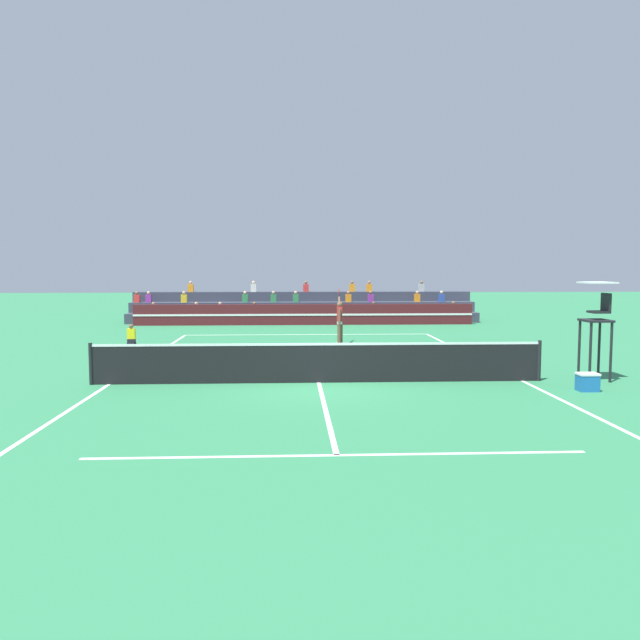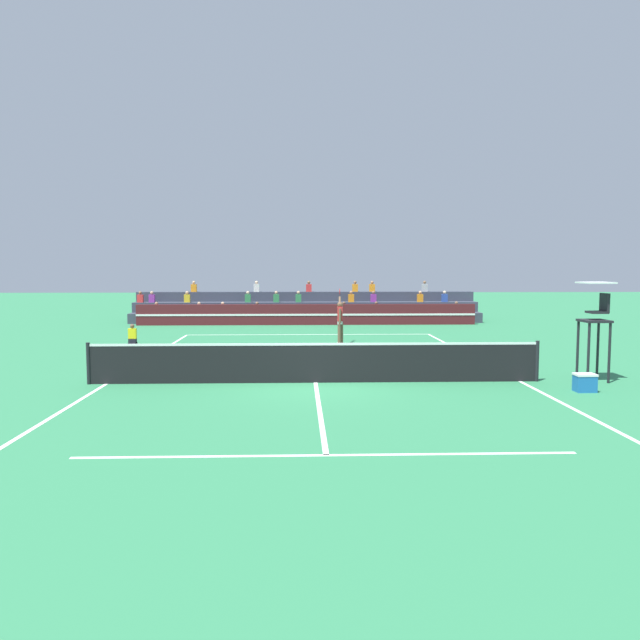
{
  "view_description": "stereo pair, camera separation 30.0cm",
  "coord_description": "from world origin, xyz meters",
  "px_view_note": "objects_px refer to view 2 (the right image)",
  "views": [
    {
      "loc": [
        -0.74,
        -16.33,
        3.06
      ],
      "look_at": [
        0.35,
        6.78,
        1.1
      ],
      "focal_mm": 35.0,
      "sensor_mm": 36.0,
      "label": 1
    },
    {
      "loc": [
        -0.44,
        -16.34,
        3.06
      ],
      "look_at": [
        0.35,
        6.78,
        1.1
      ],
      "focal_mm": 35.0,
      "sensor_mm": 36.0,
      "label": 2
    }
  ],
  "objects_px": {
    "ball_kid_courtside": "(132,337)",
    "tennis_player": "(340,320)",
    "umpire_chair": "(596,318)",
    "equipment_cooler": "(585,383)",
    "tennis_ball": "(235,345)"
  },
  "relations": [
    {
      "from": "ball_kid_courtside",
      "to": "tennis_player",
      "type": "distance_m",
      "value": 8.18
    },
    {
      "from": "umpire_chair",
      "to": "equipment_cooler",
      "type": "distance_m",
      "value": 2.26
    },
    {
      "from": "tennis_ball",
      "to": "umpire_chair",
      "type": "bearing_deg",
      "value": -36.69
    },
    {
      "from": "umpire_chair",
      "to": "ball_kid_courtside",
      "type": "bearing_deg",
      "value": 150.5
    },
    {
      "from": "tennis_ball",
      "to": "equipment_cooler",
      "type": "height_order",
      "value": "equipment_cooler"
    },
    {
      "from": "umpire_chair",
      "to": "ball_kid_courtside",
      "type": "height_order",
      "value": "umpire_chair"
    },
    {
      "from": "umpire_chair",
      "to": "tennis_ball",
      "type": "relative_size",
      "value": 39.26
    },
    {
      "from": "ball_kid_courtside",
      "to": "tennis_ball",
      "type": "bearing_deg",
      "value": -5.85
    },
    {
      "from": "umpire_chair",
      "to": "tennis_player",
      "type": "relative_size",
      "value": 1.18
    },
    {
      "from": "umpire_chair",
      "to": "equipment_cooler",
      "type": "height_order",
      "value": "umpire_chair"
    },
    {
      "from": "umpire_chair",
      "to": "tennis_ball",
      "type": "height_order",
      "value": "umpire_chair"
    },
    {
      "from": "umpire_chair",
      "to": "tennis_player",
      "type": "distance_m",
      "value": 10.22
    },
    {
      "from": "equipment_cooler",
      "to": "tennis_player",
      "type": "bearing_deg",
      "value": 119.9
    },
    {
      "from": "umpire_chair",
      "to": "equipment_cooler",
      "type": "xyz_separation_m",
      "value": [
        -0.91,
        -1.43,
        -1.49
      ]
    },
    {
      "from": "tennis_ball",
      "to": "tennis_player",
      "type": "bearing_deg",
      "value": 2.98
    }
  ]
}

